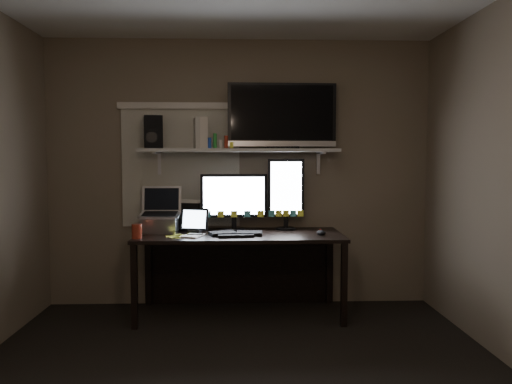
{
  "coord_description": "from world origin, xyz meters",
  "views": [
    {
      "loc": [
        -0.02,
        -2.93,
        1.4
      ],
      "look_at": [
        0.14,
        1.25,
        1.11
      ],
      "focal_mm": 35.0,
      "sensor_mm": 36.0,
      "label": 1
    }
  ],
  "objects_px": {
    "monitor_portrait": "(286,194)",
    "tablet": "(194,221)",
    "tv": "(282,116)",
    "game_console": "(200,133)",
    "monitor_landscape": "(234,202)",
    "cup": "(137,231)",
    "desk": "(240,251)",
    "mouse": "(321,233)",
    "speaker": "(153,132)",
    "keyboard": "(236,233)",
    "laptop": "(160,210)"
  },
  "relations": [
    {
      "from": "game_console",
      "to": "cup",
      "type": "bearing_deg",
      "value": -156.4
    },
    {
      "from": "monitor_landscape",
      "to": "speaker",
      "type": "height_order",
      "value": "speaker"
    },
    {
      "from": "desk",
      "to": "speaker",
      "type": "bearing_deg",
      "value": 175.55
    },
    {
      "from": "monitor_portrait",
      "to": "cup",
      "type": "relative_size",
      "value": 5.49
    },
    {
      "from": "monitor_portrait",
      "to": "tablet",
      "type": "xyz_separation_m",
      "value": [
        -0.83,
        -0.19,
        -0.22
      ]
    },
    {
      "from": "monitor_portrait",
      "to": "cup",
      "type": "height_order",
      "value": "monitor_portrait"
    },
    {
      "from": "laptop",
      "to": "cup",
      "type": "distance_m",
      "value": 0.38
    },
    {
      "from": "mouse",
      "to": "speaker",
      "type": "height_order",
      "value": "speaker"
    },
    {
      "from": "cup",
      "to": "tablet",
      "type": "bearing_deg",
      "value": 31.21
    },
    {
      "from": "laptop",
      "to": "tv",
      "type": "bearing_deg",
      "value": 8.36
    },
    {
      "from": "game_console",
      "to": "speaker",
      "type": "height_order",
      "value": "speaker"
    },
    {
      "from": "monitor_portrait",
      "to": "speaker",
      "type": "distance_m",
      "value": 1.33
    },
    {
      "from": "desk",
      "to": "keyboard",
      "type": "relative_size",
      "value": 3.88
    },
    {
      "from": "monitor_portrait",
      "to": "tv",
      "type": "xyz_separation_m",
      "value": [
        -0.04,
        0.0,
        0.71
      ]
    },
    {
      "from": "monitor_landscape",
      "to": "monitor_portrait",
      "type": "relative_size",
      "value": 0.91
    },
    {
      "from": "desk",
      "to": "laptop",
      "type": "height_order",
      "value": "laptop"
    },
    {
      "from": "monitor_landscape",
      "to": "cup",
      "type": "distance_m",
      "value": 0.92
    },
    {
      "from": "game_console",
      "to": "tv",
      "type": "bearing_deg",
      "value": -18.33
    },
    {
      "from": "keyboard",
      "to": "tv",
      "type": "xyz_separation_m",
      "value": [
        0.42,
        0.31,
        1.03
      ]
    },
    {
      "from": "mouse",
      "to": "tablet",
      "type": "relative_size",
      "value": 0.48
    },
    {
      "from": "monitor_landscape",
      "to": "tv",
      "type": "bearing_deg",
      "value": 4.48
    },
    {
      "from": "monitor_portrait",
      "to": "game_console",
      "type": "height_order",
      "value": "game_console"
    },
    {
      "from": "monitor_landscape",
      "to": "speaker",
      "type": "relative_size",
      "value": 2.08
    },
    {
      "from": "monitor_portrait",
      "to": "cup",
      "type": "distance_m",
      "value": 1.39
    },
    {
      "from": "mouse",
      "to": "tablet",
      "type": "bearing_deg",
      "value": 171.56
    },
    {
      "from": "tablet",
      "to": "laptop",
      "type": "bearing_deg",
      "value": -173.65
    },
    {
      "from": "keyboard",
      "to": "laptop",
      "type": "bearing_deg",
      "value": 158.91
    },
    {
      "from": "tablet",
      "to": "tv",
      "type": "distance_m",
      "value": 1.24
    },
    {
      "from": "desk",
      "to": "tv",
      "type": "bearing_deg",
      "value": 15.24
    },
    {
      "from": "keyboard",
      "to": "speaker",
      "type": "bearing_deg",
      "value": 153.4
    },
    {
      "from": "monitor_portrait",
      "to": "mouse",
      "type": "height_order",
      "value": "monitor_portrait"
    },
    {
      "from": "tv",
      "to": "game_console",
      "type": "xyz_separation_m",
      "value": [
        -0.74,
        -0.01,
        -0.16
      ]
    },
    {
      "from": "keyboard",
      "to": "cup",
      "type": "relative_size",
      "value": 3.8
    },
    {
      "from": "keyboard",
      "to": "tablet",
      "type": "xyz_separation_m",
      "value": [
        -0.37,
        0.12,
        0.1
      ]
    },
    {
      "from": "laptop",
      "to": "tv",
      "type": "relative_size",
      "value": 0.4
    },
    {
      "from": "desk",
      "to": "mouse",
      "type": "relative_size",
      "value": 14.87
    },
    {
      "from": "tablet",
      "to": "cup",
      "type": "relative_size",
      "value": 2.07
    },
    {
      "from": "desk",
      "to": "laptop",
      "type": "bearing_deg",
      "value": -177.27
    },
    {
      "from": "speaker",
      "to": "tv",
      "type": "bearing_deg",
      "value": -9.84
    },
    {
      "from": "keyboard",
      "to": "game_console",
      "type": "xyz_separation_m",
      "value": [
        -0.32,
        0.3,
        0.88
      ]
    },
    {
      "from": "cup",
      "to": "laptop",
      "type": "bearing_deg",
      "value": 66.63
    },
    {
      "from": "cup",
      "to": "game_console",
      "type": "relative_size",
      "value": 0.44
    },
    {
      "from": "cup",
      "to": "desk",
      "type": "bearing_deg",
      "value": 22.82
    },
    {
      "from": "tablet",
      "to": "cup",
      "type": "distance_m",
      "value": 0.53
    },
    {
      "from": "monitor_landscape",
      "to": "tv",
      "type": "relative_size",
      "value": 0.61
    },
    {
      "from": "tablet",
      "to": "speaker",
      "type": "relative_size",
      "value": 0.87
    },
    {
      "from": "tv",
      "to": "monitor_portrait",
      "type": "bearing_deg",
      "value": -4.56
    },
    {
      "from": "desk",
      "to": "monitor_portrait",
      "type": "bearing_deg",
      "value": 13.64
    },
    {
      "from": "monitor_landscape",
      "to": "mouse",
      "type": "bearing_deg",
      "value": -23.46
    },
    {
      "from": "cup",
      "to": "tv",
      "type": "xyz_separation_m",
      "value": [
        1.24,
        0.46,
        0.99
      ]
    }
  ]
}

